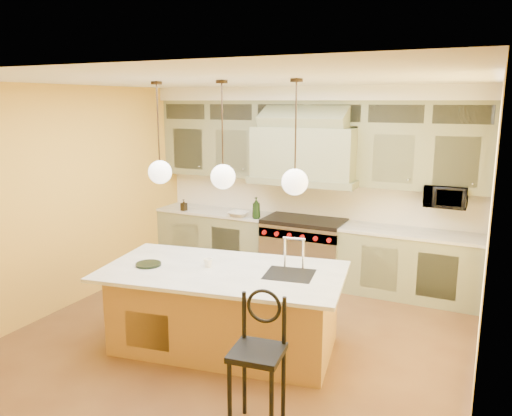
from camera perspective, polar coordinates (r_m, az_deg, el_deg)
The scene contains 18 objects.
floor at distance 5.99m, azimuth -1.95°, elevation -14.59°, with size 5.00×5.00×0.00m, color brown.
ceiling at distance 5.35m, azimuth -2.18°, elevation 14.36°, with size 5.00×5.00×0.00m, color white.
wall_back at distance 7.75m, azimuth 6.55°, elevation 2.83°, with size 5.00×5.00×0.00m, color gold.
wall_front at distance 3.57m, azimuth -21.26°, elevation -9.09°, with size 5.00×5.00×0.00m, color gold.
wall_left at distance 6.99m, azimuth -20.54°, elevation 1.12°, with size 5.00×5.00×0.00m, color gold.
wall_right at distance 4.90m, azimuth 24.91°, elevation -3.71°, with size 5.00×5.00×0.00m, color gold.
back_cabinetry at distance 7.51m, azimuth 5.88°, elevation 2.39°, with size 5.00×0.77×2.90m.
range at distance 7.64m, azimuth 5.50°, elevation -4.71°, with size 1.20×0.74×0.96m.
kitchen_island at distance 5.60m, azimuth -3.54°, elevation -11.24°, with size 2.77×1.76×1.35m.
counter_stool at distance 4.24m, azimuth 0.28°, elevation -16.32°, with size 0.46×0.46×1.18m.
microwave at distance 7.12m, azimuth 20.87°, elevation 1.28°, with size 0.54×0.37×0.30m, color black.
oil_bottle_a at distance 7.55m, azimuth 0.03°, elevation 0.01°, with size 0.13×0.13×0.33m, color black.
oil_bottle_b at distance 8.20m, azimuth -8.24°, elevation 0.34°, with size 0.08×0.09×0.19m, color black.
fruit_bowl at distance 7.71m, azimuth -2.04°, elevation -0.71°, with size 0.31×0.31×0.08m, color silver.
cup at distance 5.49m, azimuth -5.49°, elevation -6.24°, with size 0.10×0.10×0.09m, color white.
pendant_left at distance 5.64m, azimuth -10.93°, elevation 4.35°, with size 0.26×0.26×1.11m.
pendant_center at distance 5.20m, azimuth -3.79°, elevation 3.91°, with size 0.26×0.26×1.11m.
pendant_right at distance 4.86m, azimuth 4.46°, elevation 3.32°, with size 0.26×0.26×1.11m.
Camera 1 is at (2.49, -4.74, 2.69)m, focal length 35.00 mm.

